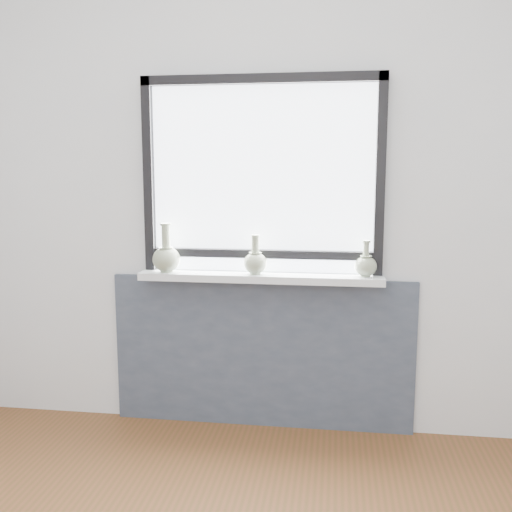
# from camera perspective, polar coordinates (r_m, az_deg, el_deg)

# --- Properties ---
(back_wall) EXTENTS (3.60, 0.02, 2.60)m
(back_wall) POSITION_cam_1_polar(r_m,az_deg,el_deg) (3.13, 0.67, 5.78)
(back_wall) COLOR silver
(back_wall) RESTS_ON ground
(apron_panel) EXTENTS (1.70, 0.03, 0.86)m
(apron_panel) POSITION_cam_1_polar(r_m,az_deg,el_deg) (3.27, 0.57, -9.66)
(apron_panel) COLOR #444D5E
(apron_panel) RESTS_ON ground
(windowsill) EXTENTS (1.32, 0.18, 0.04)m
(windowsill) POSITION_cam_1_polar(r_m,az_deg,el_deg) (3.09, 0.41, -2.12)
(windowsill) COLOR silver
(windowsill) RESTS_ON apron_panel
(window) EXTENTS (1.30, 0.06, 1.05)m
(window) POSITION_cam_1_polar(r_m,az_deg,el_deg) (3.09, 0.58, 8.36)
(window) COLOR black
(window) RESTS_ON windowsill
(vase_a) EXTENTS (0.15, 0.15, 0.27)m
(vase_a) POSITION_cam_1_polar(r_m,az_deg,el_deg) (3.16, -8.95, -0.09)
(vase_a) COLOR #9FAE8D
(vase_a) RESTS_ON windowsill
(vase_b) EXTENTS (0.13, 0.13, 0.21)m
(vase_b) POSITION_cam_1_polar(r_m,az_deg,el_deg) (3.06, -0.08, -0.53)
(vase_b) COLOR #9FAE8D
(vase_b) RESTS_ON windowsill
(vase_c) EXTENTS (0.12, 0.12, 0.19)m
(vase_c) POSITION_cam_1_polar(r_m,az_deg,el_deg) (3.04, 10.91, -0.87)
(vase_c) COLOR #9FAE8D
(vase_c) RESTS_ON windowsill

